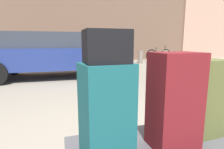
{
  "coord_description": "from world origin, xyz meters",
  "views": [
    {
      "loc": [
        -0.73,
        -1.07,
        1.11
      ],
      "look_at": [
        0.0,
        1.2,
        0.69
      ],
      "focal_mm": 28.81,
      "sensor_mm": 36.0,
      "label": 1
    }
  ],
  "objects_px": {
    "bicycle_leaning": "(159,55)",
    "parked_car": "(51,54)",
    "bollard_kerb_far": "(165,56)",
    "suitcase_olive_center": "(200,98)",
    "bollard_kerb_near": "(113,58)",
    "suitcase_maroon_stacked_top": "(174,101)",
    "suitcase_teal_rear_right": "(107,112)",
    "bollard_kerb_mid": "(140,57)",
    "duffel_bag_black_topmost_pile": "(106,47)"
  },
  "relations": [
    {
      "from": "bicycle_leaning",
      "to": "bollard_kerb_near",
      "type": "relative_size",
      "value": 2.55
    },
    {
      "from": "suitcase_olive_center",
      "to": "bollard_kerb_near",
      "type": "bearing_deg",
      "value": 75.64
    },
    {
      "from": "suitcase_maroon_stacked_top",
      "to": "bollard_kerb_mid",
      "type": "xyz_separation_m",
      "value": [
        3.65,
        7.79,
        -0.35
      ]
    },
    {
      "from": "bollard_kerb_near",
      "to": "bollard_kerb_mid",
      "type": "height_order",
      "value": "same"
    },
    {
      "from": "parked_car",
      "to": "bollard_kerb_near",
      "type": "bearing_deg",
      "value": 42.15
    },
    {
      "from": "bicycle_leaning",
      "to": "bollard_kerb_near",
      "type": "xyz_separation_m",
      "value": [
        -3.21,
        -0.82,
        -0.03
      ]
    },
    {
      "from": "suitcase_olive_center",
      "to": "bollard_kerb_far",
      "type": "distance_m",
      "value": 9.14
    },
    {
      "from": "suitcase_teal_rear_right",
      "to": "bollard_kerb_far",
      "type": "relative_size",
      "value": 0.94
    },
    {
      "from": "bicycle_leaning",
      "to": "bollard_kerb_far",
      "type": "relative_size",
      "value": 2.55
    },
    {
      "from": "suitcase_teal_rear_right",
      "to": "bicycle_leaning",
      "type": "relative_size",
      "value": 0.37
    },
    {
      "from": "suitcase_teal_rear_right",
      "to": "suitcase_maroon_stacked_top",
      "type": "height_order",
      "value": "suitcase_maroon_stacked_top"
    },
    {
      "from": "suitcase_olive_center",
      "to": "duffel_bag_black_topmost_pile",
      "type": "xyz_separation_m",
      "value": [
        -0.83,
        -0.06,
        0.43
      ]
    },
    {
      "from": "suitcase_maroon_stacked_top",
      "to": "parked_car",
      "type": "xyz_separation_m",
      "value": [
        -0.92,
        5.07,
        0.07
      ]
    },
    {
      "from": "bollard_kerb_mid",
      "to": "bollard_kerb_near",
      "type": "bearing_deg",
      "value": 180.0
    },
    {
      "from": "bicycle_leaning",
      "to": "bollard_kerb_far",
      "type": "xyz_separation_m",
      "value": [
        -0.09,
        -0.82,
        -0.03
      ]
    },
    {
      "from": "parked_car",
      "to": "bollard_kerb_far",
      "type": "bearing_deg",
      "value": 23.98
    },
    {
      "from": "bicycle_leaning",
      "to": "bollard_kerb_mid",
      "type": "height_order",
      "value": "bicycle_leaning"
    },
    {
      "from": "parked_car",
      "to": "duffel_bag_black_topmost_pile",
      "type": "bearing_deg",
      "value": -85.36
    },
    {
      "from": "suitcase_maroon_stacked_top",
      "to": "parked_car",
      "type": "height_order",
      "value": "parked_car"
    },
    {
      "from": "duffel_bag_black_topmost_pile",
      "to": "parked_car",
      "type": "distance_m",
      "value": 5.07
    },
    {
      "from": "parked_car",
      "to": "bollard_kerb_mid",
      "type": "height_order",
      "value": "parked_car"
    },
    {
      "from": "bicycle_leaning",
      "to": "duffel_bag_black_topmost_pile",
      "type": "bearing_deg",
      "value": -124.06
    },
    {
      "from": "bollard_kerb_near",
      "to": "bollard_kerb_far",
      "type": "height_order",
      "value": "same"
    },
    {
      "from": "bollard_kerb_far",
      "to": "bollard_kerb_mid",
      "type": "bearing_deg",
      "value": 180.0
    },
    {
      "from": "parked_car",
      "to": "bollard_kerb_near",
      "type": "height_order",
      "value": "parked_car"
    },
    {
      "from": "suitcase_olive_center",
      "to": "suitcase_teal_rear_right",
      "type": "bearing_deg",
      "value": -177.32
    },
    {
      "from": "suitcase_teal_rear_right",
      "to": "bollard_kerb_mid",
      "type": "height_order",
      "value": "suitcase_teal_rear_right"
    },
    {
      "from": "bollard_kerb_mid",
      "to": "bollard_kerb_far",
      "type": "distance_m",
      "value": 1.56
    },
    {
      "from": "parked_car",
      "to": "bollard_kerb_far",
      "type": "height_order",
      "value": "parked_car"
    },
    {
      "from": "duffel_bag_black_topmost_pile",
      "to": "bollard_kerb_near",
      "type": "distance_m",
      "value": 8.23
    },
    {
      "from": "suitcase_teal_rear_right",
      "to": "bicycle_leaning",
      "type": "bearing_deg",
      "value": 48.66
    },
    {
      "from": "suitcase_olive_center",
      "to": "bollard_kerb_far",
      "type": "height_order",
      "value": "suitcase_olive_center"
    },
    {
      "from": "suitcase_olive_center",
      "to": "parked_car",
      "type": "height_order",
      "value": "parked_car"
    },
    {
      "from": "duffel_bag_black_topmost_pile",
      "to": "bicycle_leaning",
      "type": "height_order",
      "value": "duffel_bag_black_topmost_pile"
    },
    {
      "from": "suitcase_teal_rear_right",
      "to": "duffel_bag_black_topmost_pile",
      "type": "distance_m",
      "value": 0.43
    },
    {
      "from": "suitcase_teal_rear_right",
      "to": "bicycle_leaning",
      "type": "xyz_separation_m",
      "value": [
        5.81,
        8.6,
        -0.29
      ]
    },
    {
      "from": "suitcase_teal_rear_right",
      "to": "suitcase_maroon_stacked_top",
      "type": "xyz_separation_m",
      "value": [
        0.51,
        -0.02,
        0.03
      ]
    },
    {
      "from": "suitcase_olive_center",
      "to": "bollard_kerb_near",
      "type": "height_order",
      "value": "suitcase_olive_center"
    },
    {
      "from": "suitcase_teal_rear_right",
      "to": "suitcase_olive_center",
      "type": "distance_m",
      "value": 0.83
    },
    {
      "from": "suitcase_teal_rear_right",
      "to": "bollard_kerb_mid",
      "type": "distance_m",
      "value": 8.82
    },
    {
      "from": "suitcase_olive_center",
      "to": "bollard_kerb_mid",
      "type": "relative_size",
      "value": 0.93
    },
    {
      "from": "suitcase_maroon_stacked_top",
      "to": "bollard_kerb_near",
      "type": "height_order",
      "value": "suitcase_maroon_stacked_top"
    },
    {
      "from": "suitcase_teal_rear_right",
      "to": "suitcase_maroon_stacked_top",
      "type": "distance_m",
      "value": 0.51
    },
    {
      "from": "bollard_kerb_far",
      "to": "suitcase_olive_center",
      "type": "bearing_deg",
      "value": -122.4
    },
    {
      "from": "bicycle_leaning",
      "to": "suitcase_maroon_stacked_top",
      "type": "bearing_deg",
      "value": -121.59
    },
    {
      "from": "suitcase_teal_rear_right",
      "to": "bollard_kerb_near",
      "type": "height_order",
      "value": "suitcase_teal_rear_right"
    },
    {
      "from": "suitcase_olive_center",
      "to": "bicycle_leaning",
      "type": "relative_size",
      "value": 0.36
    },
    {
      "from": "parked_car",
      "to": "suitcase_teal_rear_right",
      "type": "bearing_deg",
      "value": -85.36
    },
    {
      "from": "bollard_kerb_far",
      "to": "suitcase_teal_rear_right",
      "type": "bearing_deg",
      "value": -126.36
    },
    {
      "from": "bicycle_leaning",
      "to": "parked_car",
      "type": "bearing_deg",
      "value": -150.28
    }
  ]
}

